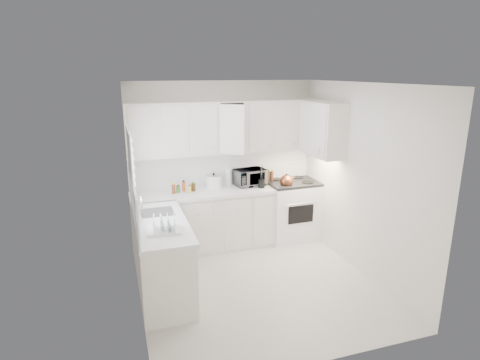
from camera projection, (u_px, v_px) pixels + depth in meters
name	position (u px, v px, depth m)	size (l,w,h in m)	color
floor	(256.00, 283.00, 5.33)	(3.20, 3.20, 0.00)	beige
ceiling	(258.00, 83.00, 4.64)	(3.20, 3.20, 0.00)	white
wall_back	(223.00, 163.00, 6.46)	(3.00, 3.00, 0.00)	silver
wall_front	(320.00, 240.00, 3.52)	(3.00, 3.00, 0.00)	silver
wall_left	(133.00, 202.00, 4.54)	(3.20, 3.20, 0.00)	silver
wall_right	(361.00, 180.00, 5.43)	(3.20, 3.20, 0.00)	silver
window_blinds	(132.00, 173.00, 4.81)	(0.06, 0.96, 1.06)	white
lower_cabinets_back	(205.00, 221.00, 6.29)	(2.22, 0.60, 0.90)	silver
lower_cabinets_left	(162.00, 259.00, 5.04)	(0.60, 1.60, 0.90)	silver
countertop_back	(204.00, 193.00, 6.16)	(2.24, 0.64, 0.05)	white
countertop_left	(161.00, 223.00, 4.92)	(0.64, 1.62, 0.05)	white
backsplash_back	(223.00, 168.00, 6.47)	(2.98, 0.02, 0.55)	white
backsplash_left	(134.00, 203.00, 4.75)	(0.02, 1.60, 0.55)	white
upper_cabinets_back	(226.00, 153.00, 6.25)	(3.00, 0.33, 0.80)	silver
upper_cabinets_right	(321.00, 155.00, 6.08)	(0.33, 0.90, 0.80)	silver
sink	(157.00, 204.00, 5.20)	(0.42, 0.38, 0.30)	gray
stove	(292.00, 202.00, 6.67)	(0.82, 0.67, 1.26)	white
tea_kettle	(286.00, 180.00, 6.35)	(0.26, 0.22, 0.24)	#A04A2B
frying_pan	(298.00, 179.00, 6.78)	(0.25, 0.42, 0.04)	black
microwave	(250.00, 176.00, 6.43)	(0.48, 0.26, 0.32)	gray
rice_cooker	(214.00, 181.00, 6.28)	(0.25, 0.25, 0.25)	white
paper_towel	(228.00, 177.00, 6.46)	(0.12, 0.12, 0.27)	white
utensil_crock	(262.00, 178.00, 6.29)	(0.11, 0.11, 0.33)	black
dish_rack	(163.00, 223.00, 4.57)	(0.39, 0.29, 0.21)	white
spice_left_0	(173.00, 187.00, 6.12)	(0.06, 0.06, 0.13)	brown
spice_left_1	(179.00, 189.00, 6.05)	(0.06, 0.06, 0.13)	#3D7426
spice_left_2	(183.00, 187.00, 6.16)	(0.06, 0.06, 0.13)	#BA4918
spice_left_3	(189.00, 188.00, 6.10)	(0.06, 0.06, 0.13)	yellow
spice_left_4	(192.00, 186.00, 6.20)	(0.06, 0.06, 0.13)	#4D3416
sauce_right_0	(259.00, 178.00, 6.57)	(0.06, 0.06, 0.19)	#BA4918
sauce_right_1	(264.00, 178.00, 6.53)	(0.06, 0.06, 0.19)	yellow
sauce_right_2	(266.00, 177.00, 6.60)	(0.06, 0.06, 0.19)	#4D3416
sauce_right_3	(270.00, 178.00, 6.56)	(0.06, 0.06, 0.19)	black
sauce_right_4	(272.00, 177.00, 6.63)	(0.06, 0.06, 0.19)	brown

